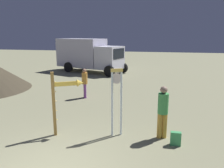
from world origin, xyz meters
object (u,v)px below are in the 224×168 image
Objects in this scene: arrow_sign at (64,94)px; person_near_clock at (163,110)px; person_distant at (85,82)px; standing_clock at (117,97)px; backpack at (176,139)px; box_truck_near at (88,54)px.

arrow_sign is 1.24× the size of person_near_clock.
arrow_sign is 1.37× the size of person_distant.
arrow_sign reaches higher than person_distant.
person_near_clock is 5.70m from person_distant.
backpack is (1.92, -0.31, -1.14)m from standing_clock.
person_near_clock reaches higher than backpack.
backpack is 6.34m from person_distant.
backpack is at bearing -60.90° from box_truck_near.
arrow_sign is at bearing -74.83° from box_truck_near.
person_distant is at bearing 135.34° from backpack.
person_near_clock is 13.96m from box_truck_near.
person_near_clock is 0.26× the size of box_truck_near.
standing_clock is 13.41m from box_truck_near.
standing_clock is 2.25m from backpack.
arrow_sign is at bearing 179.40° from backpack.
person_near_clock is 0.97m from backpack.
person_near_clock is at bearing -44.54° from person_distant.
backpack is 0.27× the size of person_distant.
arrow_sign is (-1.71, -0.27, 0.06)m from standing_clock.
arrow_sign is 3.83m from backpack.
person_near_clock is (3.21, 0.39, -0.43)m from arrow_sign.
arrow_sign reaches higher than person_near_clock.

